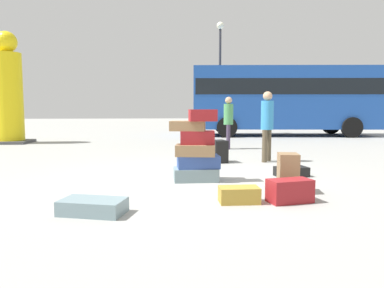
{
  "coord_description": "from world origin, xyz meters",
  "views": [
    {
      "loc": [
        -0.52,
        -6.3,
        1.28
      ],
      "look_at": [
        0.08,
        0.83,
        0.58
      ],
      "focal_mm": 33.96,
      "sensor_mm": 36.0,
      "label": 1
    }
  ],
  "objects_px": {
    "person_bearded_onlooker": "(267,120)",
    "person_tourist_with_camera": "(228,118)",
    "suitcase_black_behind_tower": "(291,172)",
    "suitcase_brown_foreground_near": "(288,173)",
    "suitcase_tower": "(196,151)",
    "suitcase_maroon_right_side": "(290,191)",
    "suitcase_slate_foreground_far": "(93,207)",
    "yellow_dummy_statue": "(9,94)",
    "lamp_post": "(220,60)",
    "parked_bus": "(283,97)",
    "suitcase_black_left_side": "(219,151)",
    "suitcase_tan_white_trunk": "(239,195)"
  },
  "relations": [
    {
      "from": "suitcase_black_left_side",
      "to": "lamp_post",
      "type": "height_order",
      "value": "lamp_post"
    },
    {
      "from": "suitcase_maroon_right_side",
      "to": "lamp_post",
      "type": "height_order",
      "value": "lamp_post"
    },
    {
      "from": "suitcase_brown_foreground_near",
      "to": "suitcase_slate_foreground_far",
      "type": "height_order",
      "value": "suitcase_brown_foreground_near"
    },
    {
      "from": "person_bearded_onlooker",
      "to": "yellow_dummy_statue",
      "type": "xyz_separation_m",
      "value": [
        -8.09,
        5.41,
        0.8
      ]
    },
    {
      "from": "suitcase_brown_foreground_near",
      "to": "suitcase_black_behind_tower",
      "type": "bearing_deg",
      "value": 78.02
    },
    {
      "from": "suitcase_maroon_right_side",
      "to": "parked_bus",
      "type": "bearing_deg",
      "value": 59.55
    },
    {
      "from": "suitcase_maroon_right_side",
      "to": "suitcase_slate_foreground_far",
      "type": "height_order",
      "value": "suitcase_maroon_right_side"
    },
    {
      "from": "suitcase_maroon_right_side",
      "to": "yellow_dummy_statue",
      "type": "xyz_separation_m",
      "value": [
        -7.31,
        9.15,
        1.64
      ]
    },
    {
      "from": "person_bearded_onlooker",
      "to": "person_tourist_with_camera",
      "type": "xyz_separation_m",
      "value": [
        -0.41,
        2.8,
        -0.02
      ]
    },
    {
      "from": "person_bearded_onlooker",
      "to": "person_tourist_with_camera",
      "type": "bearing_deg",
      "value": -128.53
    },
    {
      "from": "suitcase_slate_foreground_far",
      "to": "suitcase_black_left_side",
      "type": "xyz_separation_m",
      "value": [
        2.21,
        4.08,
        0.17
      ]
    },
    {
      "from": "suitcase_brown_foreground_near",
      "to": "person_bearded_onlooker",
      "type": "height_order",
      "value": "person_bearded_onlooker"
    },
    {
      "from": "parked_bus",
      "to": "suitcase_black_behind_tower",
      "type": "bearing_deg",
      "value": -102.2
    },
    {
      "from": "person_tourist_with_camera",
      "to": "parked_bus",
      "type": "height_order",
      "value": "parked_bus"
    },
    {
      "from": "lamp_post",
      "to": "suitcase_maroon_right_side",
      "type": "bearing_deg",
      "value": -95.14
    },
    {
      "from": "suitcase_tan_white_trunk",
      "to": "person_tourist_with_camera",
      "type": "height_order",
      "value": "person_tourist_with_camera"
    },
    {
      "from": "person_bearded_onlooker",
      "to": "yellow_dummy_statue",
      "type": "height_order",
      "value": "yellow_dummy_statue"
    },
    {
      "from": "suitcase_tan_white_trunk",
      "to": "suitcase_slate_foreground_far",
      "type": "distance_m",
      "value": 1.92
    },
    {
      "from": "person_tourist_with_camera",
      "to": "lamp_post",
      "type": "distance_m",
      "value": 7.54
    },
    {
      "from": "suitcase_tower",
      "to": "lamp_post",
      "type": "bearing_deg",
      "value": 78.85
    },
    {
      "from": "suitcase_maroon_right_side",
      "to": "suitcase_black_left_side",
      "type": "bearing_deg",
      "value": 83.71
    },
    {
      "from": "suitcase_tower",
      "to": "parked_bus",
      "type": "relative_size",
      "value": 0.15
    },
    {
      "from": "suitcase_brown_foreground_near",
      "to": "suitcase_black_left_side",
      "type": "relative_size",
      "value": 1.13
    },
    {
      "from": "person_bearded_onlooker",
      "to": "yellow_dummy_statue",
      "type": "distance_m",
      "value": 9.76
    },
    {
      "from": "suitcase_maroon_right_side",
      "to": "suitcase_black_left_side",
      "type": "height_order",
      "value": "suitcase_black_left_side"
    },
    {
      "from": "suitcase_black_behind_tower",
      "to": "suitcase_brown_foreground_near",
      "type": "bearing_deg",
      "value": -120.31
    },
    {
      "from": "person_tourist_with_camera",
      "to": "lamp_post",
      "type": "relative_size",
      "value": 0.3
    },
    {
      "from": "suitcase_tower",
      "to": "suitcase_maroon_right_side",
      "type": "distance_m",
      "value": 1.99
    },
    {
      "from": "suitcase_black_left_side",
      "to": "lamp_post",
      "type": "distance_m",
      "value": 10.49
    },
    {
      "from": "suitcase_brown_foreground_near",
      "to": "suitcase_tan_white_trunk",
      "type": "distance_m",
      "value": 1.06
    },
    {
      "from": "person_bearded_onlooker",
      "to": "suitcase_brown_foreground_near",
      "type": "bearing_deg",
      "value": 32.36
    },
    {
      "from": "suitcase_slate_foreground_far",
      "to": "parked_bus",
      "type": "bearing_deg",
      "value": 77.64
    },
    {
      "from": "yellow_dummy_statue",
      "to": "suitcase_maroon_right_side",
      "type": "bearing_deg",
      "value": -51.39
    },
    {
      "from": "suitcase_black_behind_tower",
      "to": "suitcase_brown_foreground_near",
      "type": "relative_size",
      "value": 0.99
    },
    {
      "from": "suitcase_black_behind_tower",
      "to": "person_bearded_onlooker",
      "type": "relative_size",
      "value": 0.35
    },
    {
      "from": "yellow_dummy_statue",
      "to": "suitcase_black_left_side",
      "type": "bearing_deg",
      "value": -37.98
    },
    {
      "from": "person_tourist_with_camera",
      "to": "yellow_dummy_statue",
      "type": "bearing_deg",
      "value": -100.08
    },
    {
      "from": "suitcase_brown_foreground_near",
      "to": "yellow_dummy_statue",
      "type": "relative_size",
      "value": 0.15
    },
    {
      "from": "suitcase_brown_foreground_near",
      "to": "person_tourist_with_camera",
      "type": "height_order",
      "value": "person_tourist_with_camera"
    },
    {
      "from": "suitcase_tan_white_trunk",
      "to": "lamp_post",
      "type": "height_order",
      "value": "lamp_post"
    },
    {
      "from": "suitcase_black_left_side",
      "to": "parked_bus",
      "type": "height_order",
      "value": "parked_bus"
    },
    {
      "from": "lamp_post",
      "to": "suitcase_black_behind_tower",
      "type": "bearing_deg",
      "value": -92.52
    },
    {
      "from": "suitcase_slate_foreground_far",
      "to": "person_bearded_onlooker",
      "type": "distance_m",
      "value": 5.37
    },
    {
      "from": "suitcase_brown_foreground_near",
      "to": "parked_bus",
      "type": "xyz_separation_m",
      "value": [
        3.8,
        11.41,
        1.53
      ]
    },
    {
      "from": "parked_bus",
      "to": "lamp_post",
      "type": "height_order",
      "value": "lamp_post"
    },
    {
      "from": "suitcase_black_left_side",
      "to": "person_tourist_with_camera",
      "type": "xyz_separation_m",
      "value": [
        0.74,
        2.8,
        0.71
      ]
    },
    {
      "from": "suitcase_black_behind_tower",
      "to": "person_tourist_with_camera",
      "type": "relative_size",
      "value": 0.36
    },
    {
      "from": "suitcase_tan_white_trunk",
      "to": "lamp_post",
      "type": "xyz_separation_m",
      "value": [
        1.92,
        13.51,
        3.56
      ]
    },
    {
      "from": "suitcase_black_behind_tower",
      "to": "suitcase_tan_white_trunk",
      "type": "relative_size",
      "value": 1.11
    },
    {
      "from": "suitcase_black_left_side",
      "to": "person_tourist_with_camera",
      "type": "bearing_deg",
      "value": 63.78
    }
  ]
}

